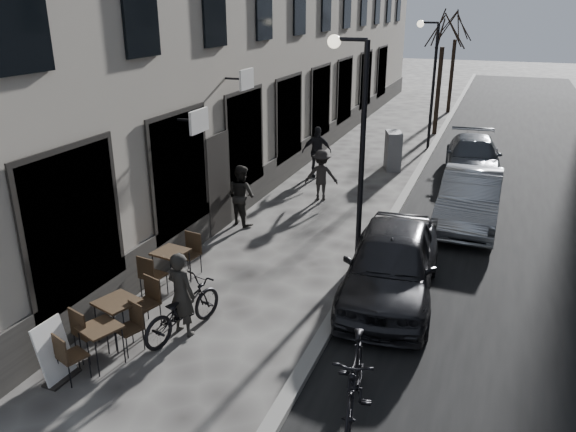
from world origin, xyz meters
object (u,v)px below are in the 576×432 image
Objects in this scene: tree_near at (444,29)px; sign_board at (55,357)px; bistro_set_b at (119,317)px; car_far at (473,157)px; bicycle at (183,309)px; car_near at (391,263)px; moped at (355,379)px; pedestrian_mid at (321,175)px; tree_far at (457,24)px; utility_cabinet at (393,151)px; pedestrian_near at (241,195)px; bistro_set_c at (172,264)px; streetlamp_near at (355,130)px; streetlamp_far at (430,71)px; bistro_set_a at (102,341)px; car_mid at (470,198)px; pedestrian_far at (317,152)px.

sign_board is at bearing -99.15° from tree_near.
car_far is at bearing 85.60° from bistro_set_b.
car_near is (3.26, 2.70, 0.26)m from bicycle.
moped reaches higher than bistro_set_b.
pedestrian_mid reaches higher than car_near.
tree_far reaches higher than utility_cabinet.
pedestrian_near reaches higher than moped.
pedestrian_near reaches higher than bistro_set_c.
streetlamp_near reaches higher than moped.
pedestrian_near is (-3.43, 1.41, -2.33)m from streetlamp_near.
tree_near is 3.43× the size of pedestrian_near.
tree_near is 3.64× the size of pedestrian_mid.
streetlamp_near is 6.10m from bistro_set_b.
tree_far is at bearing 100.10° from bistro_set_b.
pedestrian_mid is at bearing -97.08° from tree_far.
streetlamp_near and streetlamp_far have the same top height.
utility_cabinet is at bearing 96.50° from bistro_set_b.
bistro_set_c is at bearing -170.08° from car_near.
utility_cabinet is at bearing 94.31° from streetlamp_near.
utility_cabinet is (2.67, 10.71, 0.21)m from bistro_set_c.
bistro_set_a is at bearing -96.34° from tree_far.
streetlamp_far reaches higher than pedestrian_mid.
car_mid reaches higher than moped.
tree_far is 3.43× the size of pedestrian_near.
car_near reaches higher than car_far.
bicycle is 0.42× the size of car_near.
moped is (0.20, -3.71, -0.16)m from car_near.
pedestrian_mid is at bearing -100.91° from tree_near.
tree_near is at bearing 98.02° from bistro_set_b.
tree_far is 3.81× the size of bistro_set_a.
streetlamp_near is 2.95m from car_near.
streetlamp_far is at bearing 61.13° from utility_cabinet.
pedestrian_near is at bearing -132.94° from car_far.
bicycle is at bearing 155.54° from moped.
streetlamp_near is 7.25m from sign_board.
pedestrian_far is (-2.32, -1.83, 0.18)m from utility_cabinet.
moped is at bearing 152.81° from pedestrian_near.
car_near is at bearing 106.30° from pedestrian_mid.
tree_far is 23.99m from bistro_set_c.
car_far is at bearing 71.94° from bistro_set_c.
streetlamp_far is 11.37m from pedestrian_near.
pedestrian_far reaches higher than car_near.
car_far is (5.43, 14.44, 0.24)m from sign_board.
pedestrian_near is at bearing 48.27° from pedestrian_mid.
car_mid is (5.80, 2.24, -0.11)m from pedestrian_near.
pedestrian_near is (-0.41, 5.99, 0.34)m from bistro_set_b.
tree_far is (0.07, 21.00, 1.50)m from streetlamp_near.
tree_near is at bearing 101.58° from bistro_set_a.
bistro_set_c is at bearing -117.86° from pedestrian_far.
car_far is at bearing -101.97° from pedestrian_near.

